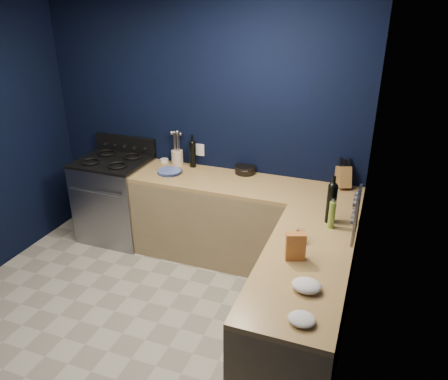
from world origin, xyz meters
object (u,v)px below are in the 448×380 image
at_px(utensil_crock, 177,158).
at_px(crouton_bag, 295,246).
at_px(gas_range, 116,200).
at_px(plate_stack, 170,172).
at_px(knife_block, 343,177).

xyz_separation_m(utensil_crock, crouton_bag, (1.61, -1.41, 0.02)).
distance_m(gas_range, crouton_bag, 2.62).
xyz_separation_m(plate_stack, knife_block, (1.75, 0.27, 0.09)).
bearing_deg(gas_range, utensil_crock, 20.55).
relative_size(gas_range, crouton_bag, 4.45).
relative_size(gas_range, knife_block, 4.43).
height_order(gas_range, knife_block, knife_block).
xyz_separation_m(gas_range, knife_block, (2.46, 0.27, 0.54)).
height_order(knife_block, crouton_bag, knife_block).
relative_size(plate_stack, crouton_bag, 1.20).
xyz_separation_m(gas_range, utensil_crock, (0.68, 0.25, 0.52)).
distance_m(plate_stack, utensil_crock, 0.27).
xyz_separation_m(utensil_crock, knife_block, (1.78, 0.02, 0.02)).
bearing_deg(plate_stack, gas_range, 179.64).
distance_m(gas_range, plate_stack, 0.85).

